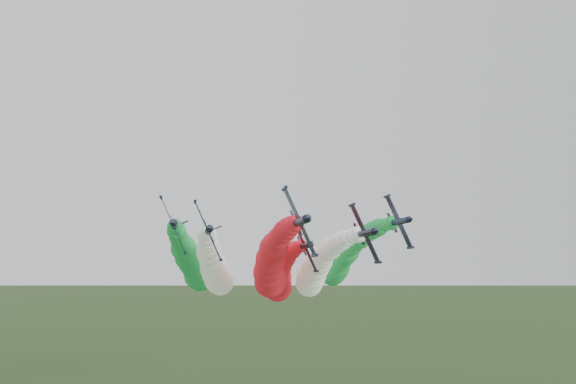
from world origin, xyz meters
The scene contains 6 objects.
jet_lead centered at (4.19, 46.96, 36.47)m, with size 11.66×78.30×18.44m.
jet_inner_left centered at (-7.32, 61.30, 35.84)m, with size 11.25×77.90×18.04m.
jet_inner_right centered at (16.40, 57.58, 35.64)m, with size 11.34×77.99×18.13m.
jet_outer_left centered at (-12.73, 64.60, 37.08)m, with size 11.34×77.98×18.12m.
jet_outer_right centered at (25.13, 66.24, 38.12)m, with size 11.30×77.95×18.09m.
jet_trail centered at (9.90, 72.51, 33.96)m, with size 11.97×78.62×18.76m.
Camera 1 is at (-12.75, -75.68, 37.02)m, focal length 35.00 mm.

